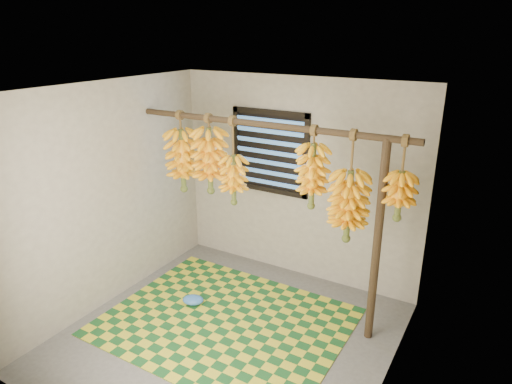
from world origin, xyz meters
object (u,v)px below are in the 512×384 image
Objects in this scene: banana_bunch_d at (312,176)px; banana_bunch_a at (183,160)px; support_post at (377,245)px; banana_bunch_e at (348,206)px; plastic_bag at (193,300)px; banana_bunch_f at (399,196)px; banana_bunch_b at (210,161)px; woven_mat at (225,322)px; banana_bunch_c at (234,180)px.

banana_bunch_a is at bearing 180.00° from banana_bunch_d.
banana_bunch_e reaches higher than support_post.
banana_bunch_e is (1.54, 0.43, 1.27)m from plastic_bag.
plastic_bag is 0.22× the size of banana_bunch_e.
banana_bunch_e is 1.40× the size of banana_bunch_f.
banana_bunch_a and banana_bunch_b have the same top height.
banana_bunch_d is (-0.67, -0.00, 0.56)m from support_post.
banana_bunch_a is at bearing -180.00° from banana_bunch_e.
banana_bunch_b reaches higher than support_post.
banana_bunch_d and banana_bunch_e have the same top height.
plastic_bag is 1.95m from banana_bunch_d.
banana_bunch_b is 0.81× the size of banana_bunch_e.
banana_bunch_e is 0.48m from banana_bunch_f.
banana_bunch_b is at bearing 134.07° from woven_mat.
support_post is 2.62× the size of banana_bunch_f.
banana_bunch_d reaches higher than woven_mat.
banana_bunch_c is 1.24× the size of banana_bunch_f.
banana_bunch_a is at bearing 180.00° from banana_bunch_c.
banana_bunch_a is 1.20× the size of banana_bunch_f.
woven_mat is (-1.35, -0.52, -0.99)m from support_post.
banana_bunch_d is 0.44m from banana_bunch_e.
banana_bunch_a is at bearing 180.00° from banana_bunch_b.
support_post is 0.87m from banana_bunch_d.
banana_bunch_b is at bearing -180.00° from banana_bunch_c.
banana_bunch_c is 1.26m from banana_bunch_e.
woven_mat is at bearing -45.93° from banana_bunch_b.
banana_bunch_c is at bearing 0.00° from banana_bunch_b.
woven_mat is 1.70m from banana_bunch_b.
banana_bunch_d is (0.89, -0.00, 0.18)m from banana_bunch_c.
banana_bunch_c is at bearing 0.00° from banana_bunch_a.
banana_bunch_e is (0.37, 0.00, -0.23)m from banana_bunch_d.
woven_mat is 2.23× the size of banana_bunch_e.
banana_bunch_f reaches higher than plastic_bag.
support_post is 0.44m from banana_bunch_e.
banana_bunch_a is at bearing 180.00° from banana_bunch_f.
banana_bunch_c is 1.16× the size of banana_bunch_d.
banana_bunch_e is at bearing 0.00° from banana_bunch_b.
banana_bunch_d is 0.76× the size of banana_bunch_e.
banana_bunch_f is (1.99, 0.43, 1.45)m from plastic_bag.
banana_bunch_b is 2.01m from banana_bunch_f.
support_post is at bearing 0.00° from banana_bunch_c.
banana_bunch_e is (1.06, 0.52, 1.32)m from woven_mat.
banana_bunch_c reaches higher than woven_mat.
banana_bunch_e is at bearing 180.00° from banana_bunch_f.
banana_bunch_a reaches higher than woven_mat.
banana_bunch_f reaches higher than support_post.
banana_bunch_a and banana_bunch_e have the same top height.
support_post is at bearing 13.28° from plastic_bag.
banana_bunch_b is 1.07× the size of banana_bunch_d.
woven_mat is 2.94× the size of banana_bunch_d.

